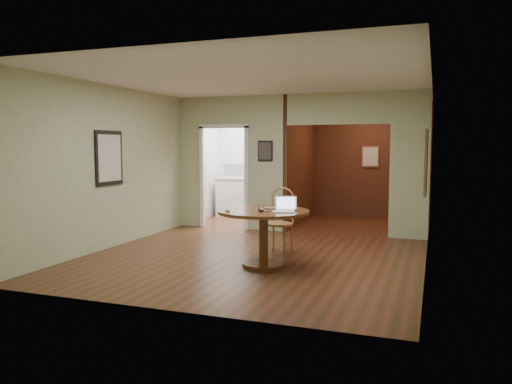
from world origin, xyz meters
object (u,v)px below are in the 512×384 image
(open_laptop, at_px, (285,207))
(dining_table, at_px, (264,225))
(chair, at_px, (280,217))
(closed_laptop, at_px, (273,208))

(open_laptop, bearing_deg, dining_table, 152.86)
(chair, height_order, open_laptop, chair)
(chair, relative_size, open_laptop, 3.01)
(dining_table, distance_m, open_laptop, 0.42)
(dining_table, height_order, chair, chair)
(closed_laptop, bearing_deg, open_laptop, -67.37)
(dining_table, distance_m, closed_laptop, 0.28)
(dining_table, bearing_deg, open_laptop, -8.78)
(chair, xyz_separation_m, open_laptop, (0.37, -1.00, 0.28))
(chair, distance_m, closed_laptop, 0.84)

